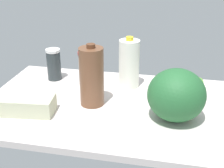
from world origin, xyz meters
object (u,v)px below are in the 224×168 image
(milk_jug, at_px, (129,64))
(egg_carton, at_px, (18,105))
(shaker_bottle, at_px, (54,64))
(chocolate_milk_jug, at_px, (92,77))
(orange_beside_bowl, at_px, (190,88))
(watermelon, at_px, (176,95))
(lime_loose, at_px, (198,83))
(tumbler_cup, at_px, (85,69))

(milk_jug, bearing_deg, egg_carton, -139.15)
(shaker_bottle, bearing_deg, chocolate_milk_jug, -40.57)
(milk_jug, xyz_separation_m, orange_beside_bowl, (0.31, -0.06, -0.08))
(watermelon, distance_m, egg_carton, 0.68)
(chocolate_milk_jug, relative_size, egg_carton, 0.92)
(shaker_bottle, bearing_deg, watermelon, -24.31)
(milk_jug, bearing_deg, lime_loose, 8.69)
(orange_beside_bowl, bearing_deg, egg_carton, -157.16)
(egg_carton, relative_size, lime_loose, 5.61)
(watermelon, height_order, egg_carton, watermelon)
(milk_jug, relative_size, egg_carton, 0.84)
(chocolate_milk_jug, relative_size, tumbler_cup, 1.56)
(watermelon, height_order, shaker_bottle, watermelon)
(egg_carton, bearing_deg, orange_beside_bowl, 16.79)
(milk_jug, height_order, lime_loose, milk_jug)
(tumbler_cup, bearing_deg, chocolate_milk_jug, -65.61)
(watermelon, distance_m, lime_loose, 0.37)
(orange_beside_bowl, bearing_deg, milk_jug, 168.70)
(chocolate_milk_jug, relative_size, orange_beside_bowl, 3.32)
(shaker_bottle, xyz_separation_m, orange_beside_bowl, (0.72, -0.07, -0.04))
(milk_jug, xyz_separation_m, egg_carton, (-0.43, -0.37, -0.09))
(orange_beside_bowl, bearing_deg, shaker_bottle, 174.39)
(watermelon, bearing_deg, chocolate_milk_jug, 171.26)
(tumbler_cup, relative_size, lime_loose, 3.29)
(shaker_bottle, height_order, lime_loose, shaker_bottle)
(chocolate_milk_jug, relative_size, milk_jug, 1.09)
(chocolate_milk_jug, xyz_separation_m, watermelon, (0.38, -0.06, -0.03))
(watermelon, distance_m, orange_beside_bowl, 0.24)
(milk_jug, xyz_separation_m, tumbler_cup, (-0.22, -0.04, -0.03))
(milk_jug, distance_m, shaker_bottle, 0.41)
(shaker_bottle, xyz_separation_m, lime_loose, (0.76, 0.04, -0.06))
(shaker_bottle, relative_size, orange_beside_bowl, 1.97)
(tumbler_cup, bearing_deg, shaker_bottle, 165.60)
(chocolate_milk_jug, bearing_deg, orange_beside_bowl, 20.75)
(egg_carton, bearing_deg, lime_loose, 22.52)
(milk_jug, height_order, orange_beside_bowl, milk_jug)
(egg_carton, bearing_deg, shaker_bottle, 81.12)
(shaker_bottle, bearing_deg, milk_jug, -1.28)
(egg_carton, xyz_separation_m, lime_loose, (0.78, 0.43, -0.01))
(shaker_bottle, distance_m, orange_beside_bowl, 0.72)
(tumbler_cup, distance_m, orange_beside_bowl, 0.53)
(watermelon, relative_size, orange_beside_bowl, 2.79)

